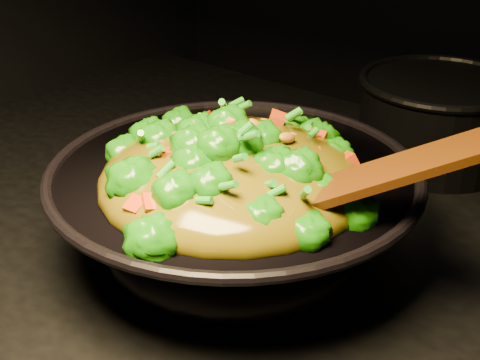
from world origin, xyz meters
The scene contains 4 objects.
wok centered at (0.05, -0.07, 0.96)m, with size 0.40×0.40×0.11m, color black, non-canonical shape.
stir_fry centered at (0.07, -0.10, 1.06)m, with size 0.28×0.28×0.10m, color #1B7008, non-canonical shape.
spatula centered at (0.23, -0.06, 1.07)m, with size 0.33×0.05×0.01m, color #351206.
back_pot centered at (0.11, 0.32, 0.96)m, with size 0.22×0.22×0.13m, color black.
Camera 1 is at (0.47, -0.56, 1.34)m, focal length 50.00 mm.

